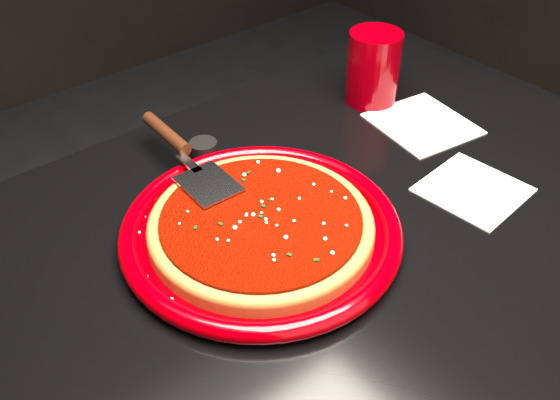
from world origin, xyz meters
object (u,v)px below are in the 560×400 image
(pizza_server, at_px, (187,154))
(ramekin, at_px, (204,151))
(table, at_px, (306,378))
(cup, at_px, (373,68))
(plate, at_px, (261,230))

(pizza_server, relative_size, ramekin, 6.69)
(table, distance_m, pizza_server, 0.48)
(pizza_server, xyz_separation_m, cup, (0.41, -0.01, 0.02))
(cup, bearing_deg, ramekin, 173.80)
(ramekin, bearing_deg, table, -83.40)
(cup, bearing_deg, plate, -156.85)
(plate, xyz_separation_m, cup, (0.41, 0.17, 0.05))
(pizza_server, bearing_deg, ramekin, 32.91)
(table, bearing_deg, pizza_server, 110.19)
(plate, height_order, cup, cup)
(table, height_order, pizza_server, pizza_server)
(table, distance_m, plate, 0.40)
(pizza_server, bearing_deg, cup, 1.00)
(pizza_server, distance_m, cup, 0.41)
(pizza_server, distance_m, ramekin, 0.07)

